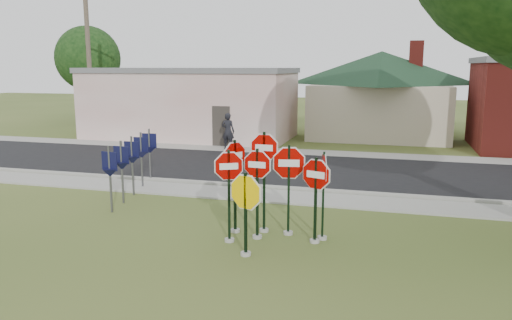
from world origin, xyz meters
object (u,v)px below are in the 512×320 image
(stop_sign_left, at_px, (229,185))
(pedestrian, at_px, (228,131))
(utility_pole_near, at_px, (89,54))
(stop_sign_yellow, at_px, (246,204))
(stop_sign_center, at_px, (257,183))

(stop_sign_left, relative_size, pedestrian, 1.27)
(stop_sign_left, distance_m, utility_pole_near, 19.66)
(pedestrian, bearing_deg, stop_sign_left, 113.10)
(stop_sign_left, height_order, pedestrian, stop_sign_left)
(utility_pole_near, height_order, pedestrian, utility_pole_near)
(utility_pole_near, bearing_deg, pedestrian, -7.79)
(stop_sign_yellow, height_order, stop_sign_left, stop_sign_left)
(utility_pole_near, distance_m, pedestrian, 9.66)
(stop_sign_center, bearing_deg, pedestrian, 111.91)
(stop_sign_center, relative_size, pedestrian, 1.26)
(stop_sign_center, distance_m, pedestrian, 13.52)
(stop_sign_center, relative_size, utility_pole_near, 0.25)
(stop_sign_center, xyz_separation_m, utility_pole_near, (-13.77, 13.73, 3.53))
(stop_sign_center, height_order, stop_sign_left, stop_sign_left)
(stop_sign_left, bearing_deg, utility_pole_near, 132.93)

